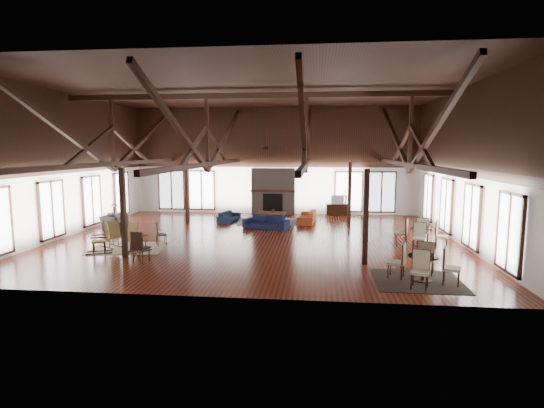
# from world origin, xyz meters

# --- Properties ---
(floor) EXTENTS (16.00, 16.00, 0.00)m
(floor) POSITION_xyz_m (0.00, 0.00, 0.00)
(floor) COLOR #622714
(floor) RESTS_ON ground
(ceiling) EXTENTS (16.00, 14.00, 0.02)m
(ceiling) POSITION_xyz_m (0.00, 0.00, 6.00)
(ceiling) COLOR black
(ceiling) RESTS_ON wall_back
(wall_back) EXTENTS (16.00, 0.02, 6.00)m
(wall_back) POSITION_xyz_m (0.00, 7.00, 3.00)
(wall_back) COLOR white
(wall_back) RESTS_ON floor
(wall_front) EXTENTS (16.00, 0.02, 6.00)m
(wall_front) POSITION_xyz_m (0.00, -7.00, 3.00)
(wall_front) COLOR white
(wall_front) RESTS_ON floor
(wall_left) EXTENTS (0.02, 14.00, 6.00)m
(wall_left) POSITION_xyz_m (-8.00, 0.00, 3.00)
(wall_left) COLOR white
(wall_left) RESTS_ON floor
(wall_right) EXTENTS (0.02, 14.00, 6.00)m
(wall_right) POSITION_xyz_m (8.00, 0.00, 3.00)
(wall_right) COLOR white
(wall_right) RESTS_ON floor
(roof_truss) EXTENTS (15.60, 14.07, 3.14)m
(roof_truss) POSITION_xyz_m (0.00, 0.00, 4.03)
(roof_truss) COLOR black
(roof_truss) RESTS_ON wall_back
(post_grid) EXTENTS (8.16, 7.16, 3.05)m
(post_grid) POSITION_xyz_m (0.00, 0.00, 1.52)
(post_grid) COLOR black
(post_grid) RESTS_ON floor
(fireplace) EXTENTS (2.50, 0.69, 2.60)m
(fireplace) POSITION_xyz_m (0.00, 6.67, 1.29)
(fireplace) COLOR #6F5D55
(fireplace) RESTS_ON floor
(ceiling_fan) EXTENTS (1.60, 1.60, 0.75)m
(ceiling_fan) POSITION_xyz_m (0.50, -1.00, 3.73)
(ceiling_fan) COLOR black
(ceiling_fan) RESTS_ON roof_truss
(sofa_navy_front) EXTENTS (2.21, 1.34, 0.60)m
(sofa_navy_front) POSITION_xyz_m (0.13, 2.27, 0.30)
(sofa_navy_front) COLOR black
(sofa_navy_front) RESTS_ON floor
(sofa_navy_left) EXTENTS (1.76, 0.96, 0.48)m
(sofa_navy_left) POSITION_xyz_m (-2.01, 4.09, 0.24)
(sofa_navy_left) COLOR #141F37
(sofa_navy_left) RESTS_ON floor
(sofa_orange) EXTENTS (2.08, 0.97, 0.59)m
(sofa_orange) POSITION_xyz_m (1.96, 4.13, 0.29)
(sofa_orange) COLOR #AC4821
(sofa_orange) RESTS_ON floor
(coffee_table) EXTENTS (1.39, 0.77, 0.51)m
(coffee_table) POSITION_xyz_m (0.20, 4.02, 0.46)
(coffee_table) COLOR brown
(coffee_table) RESTS_ON floor
(vase) EXTENTS (0.22, 0.22, 0.19)m
(vase) POSITION_xyz_m (0.27, 4.01, 0.61)
(vase) COLOR #B2B2B2
(vase) RESTS_ON coffee_table
(armchair) EXTENTS (1.17, 1.07, 0.65)m
(armchair) POSITION_xyz_m (-6.79, 1.34, 0.33)
(armchair) COLOR #2C2C2E
(armchair) RESTS_ON floor
(side_table_lamp) EXTENTS (0.49, 0.49, 1.24)m
(side_table_lamp) POSITION_xyz_m (-7.16, 2.10, 0.47)
(side_table_lamp) COLOR black
(side_table_lamp) RESTS_ON floor
(rocking_chair_a) EXTENTS (0.89, 0.76, 1.02)m
(rocking_chair_a) POSITION_xyz_m (-5.11, -2.16, 0.48)
(rocking_chair_a) COLOR olive
(rocking_chair_a) RESTS_ON floor
(rocking_chair_b) EXTENTS (0.82, 0.97, 1.11)m
(rocking_chair_b) POSITION_xyz_m (-3.95, -2.79, 0.52)
(rocking_chair_b) COLOR olive
(rocking_chair_b) RESTS_ON floor
(rocking_chair_c) EXTENTS (0.97, 0.77, 1.11)m
(rocking_chair_c) POSITION_xyz_m (-5.08, -2.98, 0.52)
(rocking_chair_c) COLOR olive
(rocking_chair_c) RESTS_ON floor
(side_chair_a) EXTENTS (0.53, 0.53, 0.90)m
(side_chair_a) POSITION_xyz_m (-3.53, -1.61, 0.53)
(side_chair_a) COLOR black
(side_chair_a) RESTS_ON floor
(side_chair_b) EXTENTS (0.52, 0.52, 1.04)m
(side_chair_b) POSITION_xyz_m (-3.22, -4.14, 0.60)
(side_chair_b) COLOR black
(side_chair_b) RESTS_ON floor
(cafe_table_near) EXTENTS (1.97, 1.97, 1.01)m
(cafe_table_near) POSITION_xyz_m (5.41, -5.13, 0.51)
(cafe_table_near) COLOR black
(cafe_table_near) RESTS_ON floor
(cafe_table_far) EXTENTS (1.96, 1.96, 1.00)m
(cafe_table_far) POSITION_xyz_m (6.38, -0.73, 0.50)
(cafe_table_far) COLOR black
(cafe_table_far) RESTS_ON floor
(cup_near) EXTENTS (0.14, 0.14, 0.09)m
(cup_near) POSITION_xyz_m (5.40, -5.20, 0.77)
(cup_near) COLOR #B2B2B2
(cup_near) RESTS_ON cafe_table_near
(cup_far) EXTENTS (0.15, 0.15, 0.11)m
(cup_far) POSITION_xyz_m (6.44, -0.71, 0.78)
(cup_far) COLOR #B2B2B2
(cup_far) RESTS_ON cafe_table_far
(tv_console) EXTENTS (1.24, 0.46, 0.62)m
(tv_console) POSITION_xyz_m (3.61, 6.75, 0.31)
(tv_console) COLOR black
(tv_console) RESTS_ON floor
(television) EXTENTS (0.88, 0.23, 0.50)m
(television) POSITION_xyz_m (3.66, 6.75, 0.87)
(television) COLOR #B2B2B2
(television) RESTS_ON tv_console
(rug_tan) EXTENTS (2.90, 2.44, 0.01)m
(rug_tan) POSITION_xyz_m (-4.50, -2.20, 0.01)
(rug_tan) COLOR tan
(rug_tan) RESTS_ON floor
(rug_navy) EXTENTS (3.35, 2.68, 0.01)m
(rug_navy) POSITION_xyz_m (0.03, 4.08, 0.01)
(rug_navy) COLOR #16183F
(rug_navy) RESTS_ON floor
(rug_dark) EXTENTS (2.41, 2.20, 0.01)m
(rug_dark) POSITION_xyz_m (5.28, -5.12, 0.01)
(rug_dark) COLOR black
(rug_dark) RESTS_ON floor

